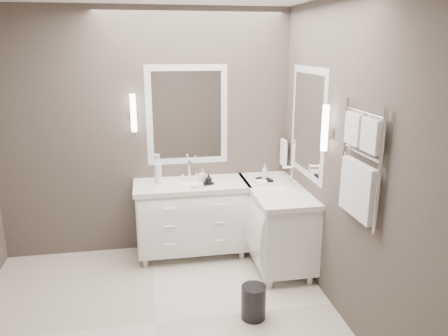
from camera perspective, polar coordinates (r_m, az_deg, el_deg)
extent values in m
cube|color=beige|center=(4.02, -8.85, -19.35)|extent=(3.20, 3.00, 0.01)
cube|color=#4C423C|center=(4.90, -10.06, 4.37)|extent=(3.20, 0.01, 2.70)
cube|color=#4C423C|center=(2.02, -9.12, -12.12)|extent=(3.20, 0.01, 2.70)
cube|color=#4C423C|center=(3.79, 15.23, 0.78)|extent=(0.01, 3.00, 2.70)
cube|color=white|center=(4.91, -4.23, -6.40)|extent=(1.20, 0.55, 0.70)
cube|color=white|center=(4.78, -4.32, -2.22)|extent=(1.24, 0.59, 0.05)
ellipsoid|color=white|center=(4.78, -4.32, -2.39)|extent=(0.36, 0.28, 0.12)
cylinder|color=white|center=(4.89, -4.56, -0.15)|extent=(0.02, 0.02, 0.22)
cube|color=white|center=(4.77, 6.78, -7.10)|extent=(0.55, 1.20, 0.70)
cube|color=white|center=(4.64, 6.93, -2.83)|extent=(0.59, 1.24, 0.05)
ellipsoid|color=white|center=(4.65, 6.92, -3.01)|extent=(0.36, 0.28, 0.12)
cylinder|color=white|center=(4.65, 8.87, -1.13)|extent=(0.02, 0.02, 0.22)
cube|color=white|center=(4.87, -4.83, 6.88)|extent=(0.90, 0.02, 1.10)
cube|color=white|center=(4.87, -4.83, 6.88)|extent=(0.77, 0.02, 0.96)
cube|color=white|center=(4.46, 10.86, 5.86)|extent=(0.02, 0.90, 1.10)
cube|color=white|center=(4.46, 10.86, 5.86)|extent=(0.02, 0.90, 0.96)
cube|color=white|center=(4.78, -11.73, 6.46)|extent=(0.05, 0.05, 0.10)
cylinder|color=white|center=(4.78, -11.76, 7.05)|extent=(0.06, 0.06, 0.40)
cube|color=white|center=(3.91, 13.01, 4.38)|extent=(0.05, 0.05, 0.10)
cylinder|color=white|center=(3.90, 13.06, 5.10)|extent=(0.06, 0.06, 0.40)
cylinder|color=white|center=(5.02, 7.95, 3.57)|extent=(0.02, 0.22, 0.02)
cube|color=white|center=(5.05, 7.79, 2.01)|extent=(0.03, 0.17, 0.30)
cylinder|color=white|center=(3.17, 19.69, -0.61)|extent=(0.03, 0.03, 0.90)
cylinder|color=white|center=(3.64, 15.46, 1.77)|extent=(0.03, 0.03, 0.90)
cube|color=white|center=(3.24, 18.73, 4.00)|extent=(0.06, 0.22, 0.24)
cube|color=white|center=(3.46, 16.68, 4.89)|extent=(0.06, 0.22, 0.24)
cube|color=white|center=(3.45, 17.08, -2.71)|extent=(0.06, 0.46, 0.42)
cylinder|color=black|center=(3.96, 3.86, -17.07)|extent=(0.28, 0.28, 0.30)
cube|color=black|center=(4.71, -2.44, -1.99)|extent=(0.18, 0.15, 0.02)
cube|color=black|center=(4.84, 5.29, -1.53)|extent=(0.17, 0.20, 0.03)
cylinder|color=silver|center=(4.76, -8.61, -0.73)|extent=(0.10, 0.10, 0.22)
imported|color=white|center=(4.70, -2.85, -0.99)|extent=(0.08, 0.08, 0.14)
imported|color=black|center=(4.67, -2.04, -1.38)|extent=(0.09, 0.09, 0.10)
imported|color=white|center=(4.82, 5.32, -0.47)|extent=(0.08, 0.08, 0.16)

